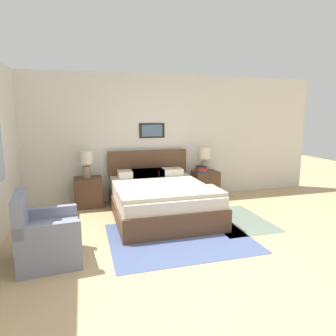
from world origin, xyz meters
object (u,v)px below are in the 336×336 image
(nightstand_by_door, at_px, (205,184))
(bed, at_px, (160,198))
(nightstand_near_window, at_px, (89,192))
(table_lamp_near_window, at_px, (86,161))
(armchair, at_px, (46,238))
(table_lamp_by_door, at_px, (205,156))

(nightstand_by_door, bearing_deg, bed, -145.26)
(nightstand_near_window, xyz_separation_m, table_lamp_near_window, (-0.01, 0.03, 0.62))
(bed, bearing_deg, armchair, -143.19)
(nightstand_by_door, height_order, table_lamp_near_window, table_lamp_near_window)
(bed, distance_m, table_lamp_near_window, 1.64)
(nightstand_by_door, distance_m, table_lamp_near_window, 2.56)
(armchair, bearing_deg, bed, 121.79)
(bed, height_order, nightstand_near_window, bed)
(bed, relative_size, armchair, 2.48)
(bed, height_order, table_lamp_by_door, table_lamp_by_door)
(nightstand_by_door, distance_m, table_lamp_by_door, 0.62)
(nightstand_by_door, height_order, table_lamp_by_door, table_lamp_by_door)
(nightstand_near_window, xyz_separation_m, nightstand_by_door, (2.47, 0.00, 0.00))
(nightstand_near_window, height_order, nightstand_by_door, same)
(bed, distance_m, table_lamp_by_door, 1.62)
(armchair, xyz_separation_m, nightstand_near_window, (0.55, 2.19, -0.02))
(table_lamp_near_window, bearing_deg, nightstand_by_door, -0.62)
(table_lamp_by_door, bearing_deg, nightstand_near_window, -179.37)
(table_lamp_by_door, bearing_deg, bed, -144.09)
(nightstand_by_door, xyz_separation_m, table_lamp_near_window, (-2.48, 0.03, 0.62))
(bed, distance_m, armchair, 2.22)
(nightstand_near_window, bearing_deg, nightstand_by_door, 0.00)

